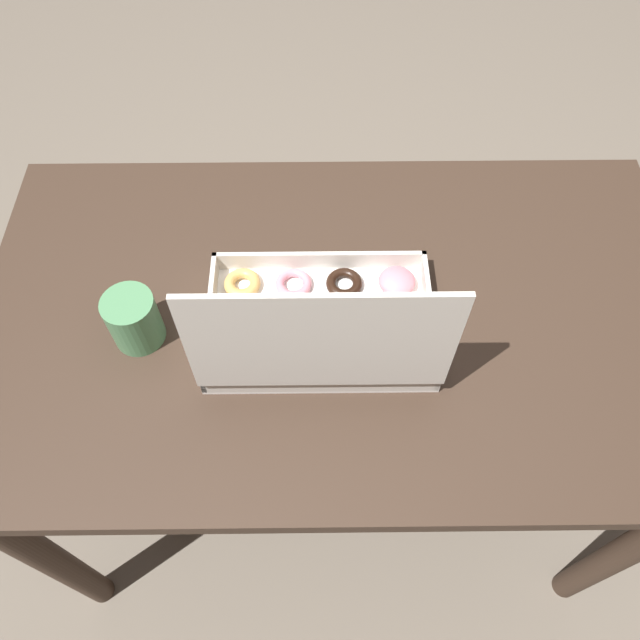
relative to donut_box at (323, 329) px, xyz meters
name	(u,v)px	position (x,y,z in m)	size (l,w,h in m)	color
ground_plane	(331,465)	(-0.03, -0.07, -0.82)	(8.00, 8.00, 0.00)	#6B6054
dining_table	(336,344)	(-0.03, -0.07, -0.16)	(1.24, 0.73, 0.77)	#38281E
donut_box	(323,329)	(0.00, 0.00, 0.00)	(0.37, 0.26, 0.28)	white
coffee_mug	(133,319)	(0.30, -0.02, 0.00)	(0.08, 0.08, 0.10)	#4C8456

